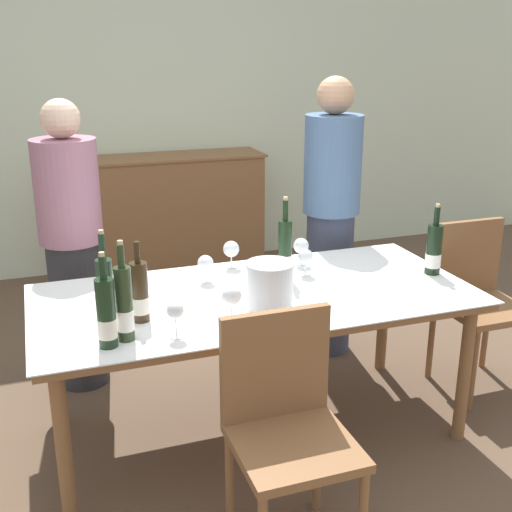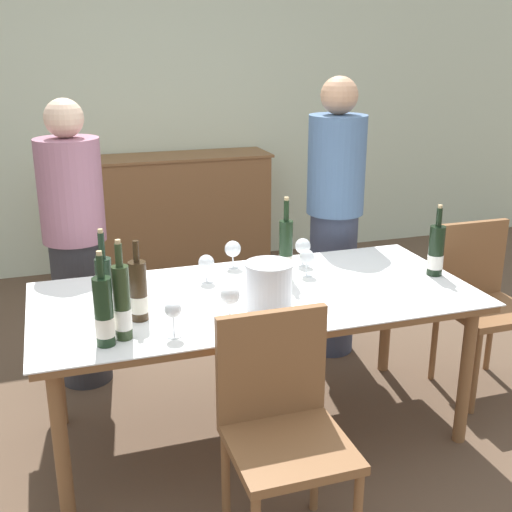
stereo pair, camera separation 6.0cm
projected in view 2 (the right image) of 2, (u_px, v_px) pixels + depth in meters
ground_plane at (256, 431)px, 3.15m from camera, size 12.00×12.00×0.00m
back_wall at (151, 97)px, 5.18m from camera, size 8.00×0.10×2.80m
sideboard_cabinet at (175, 214)px, 5.23m from camera, size 1.55×0.46×0.97m
dining_table at (256, 306)px, 2.94m from camera, size 2.00×0.93×0.73m
ice_bucket at (269, 284)px, 2.73m from camera, size 0.21×0.21×0.21m
wine_bottle_0 at (104, 313)px, 2.38m from camera, size 0.07×0.07×0.37m
wine_bottle_1 at (286, 251)px, 3.06m from camera, size 0.07×0.07×0.41m
wine_bottle_2 at (138, 293)px, 2.61m from camera, size 0.07×0.07×0.34m
wine_bottle_3 at (122, 304)px, 2.43m from camera, size 0.07×0.07×0.40m
wine_bottle_4 at (105, 288)px, 2.64m from camera, size 0.07×0.07×0.38m
wine_bottle_5 at (436, 252)px, 3.12m from camera, size 0.08×0.08×0.35m
wine_glass_0 at (173, 311)px, 2.46m from camera, size 0.07×0.07×0.15m
wine_glass_1 at (230, 296)px, 2.60m from camera, size 0.08×0.08×0.15m
wine_glass_2 at (206, 264)px, 3.04m from camera, size 0.08×0.08×0.13m
wine_glass_3 at (307, 258)px, 3.12m from camera, size 0.07×0.07×0.13m
wine_glass_4 at (232, 250)px, 3.23m from camera, size 0.08×0.08×0.14m
wine_glass_5 at (303, 247)px, 3.27m from camera, size 0.08×0.08×0.14m
chair_right_end at (480, 294)px, 3.44m from camera, size 0.42×0.42×0.91m
chair_near_front at (281, 418)px, 2.32m from camera, size 0.42×0.42×0.90m
person_host at (76, 248)px, 3.41m from camera, size 0.33×0.33×1.56m
person_guest_left at (334, 220)px, 3.75m from camera, size 0.33×0.33×1.64m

